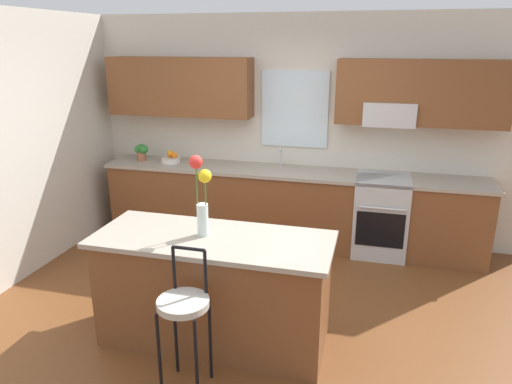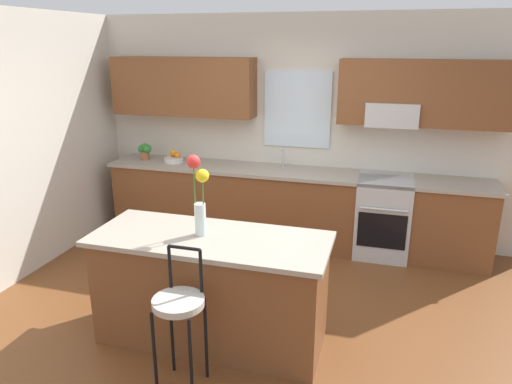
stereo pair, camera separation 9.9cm
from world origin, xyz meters
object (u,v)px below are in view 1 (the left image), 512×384
Objects in this scene: kitchen_island at (214,289)px; potted_plant_small at (141,151)px; flower_vase at (201,194)px; fruit_bowl_oranges at (171,159)px; bar_stool_near at (184,309)px; oven_range at (381,216)px.

potted_plant_small reaches higher than kitchen_island.
fruit_bowl_oranges is (-1.23, 2.10, -0.29)m from flower_vase.
potted_plant_small reaches higher than bar_stool_near.
fruit_bowl_oranges is (-2.61, 0.03, 0.51)m from oven_range.
oven_range is 3.83× the size of fruit_bowl_oranges.
fruit_bowl_oranges is at bearing 121.79° from kitchen_island.
bar_stool_near is at bearing -115.83° from oven_range.
fruit_bowl_oranges is (-1.31, 2.11, 0.51)m from kitchen_island.
kitchen_island is at bearing -50.89° from potted_plant_small.
bar_stool_near reaches higher than kitchen_island.
kitchen_island is (-1.30, -2.09, 0.00)m from oven_range.
oven_range is 2.61m from flower_vase.
bar_stool_near is 4.84× the size of potted_plant_small.
flower_vase is at bearing -59.68° from fruit_bowl_oranges.
potted_plant_small is (-1.71, 2.11, 0.58)m from kitchen_island.
flower_vase is 2.45m from fruit_bowl_oranges.
bar_stool_near is at bearing -57.62° from potted_plant_small.
fruit_bowl_oranges is (-1.31, 2.71, 0.33)m from bar_stool_near.
bar_stool_near is 3.03m from fruit_bowl_oranges.
kitchen_island is 0.62m from bar_stool_near.
kitchen_island is 8.78× the size of potted_plant_small.
potted_plant_small is (-1.71, 2.70, 0.41)m from bar_stool_near.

